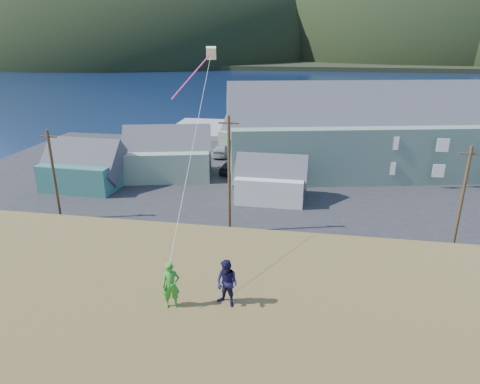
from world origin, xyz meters
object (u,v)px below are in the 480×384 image
at_px(shed_palegreen_near, 168,154).
at_px(shed_white, 271,180).
at_px(wharf, 248,131).
at_px(kite_flyer_navy, 227,283).
at_px(shed_teal, 84,166).
at_px(kite_flyer_green, 171,285).
at_px(shed_palegreen_far, 260,135).
at_px(lodge, 385,132).

relative_size(shed_palegreen_near, shed_white, 1.57).
xyz_separation_m(wharf, kite_flyer_navy, (8.24, -58.59, 7.58)).
distance_m(shed_teal, kite_flyer_green, 35.46).
distance_m(kite_flyer_green, kite_flyer_navy, 1.84).
xyz_separation_m(wharf, shed_teal, (-13.26, -30.03, 1.99)).
height_order(shed_teal, shed_palegreen_near, shed_palegreen_near).
bearing_deg(kite_flyer_green, shed_palegreen_near, 87.34).
height_order(shed_palegreen_near, shed_palegreen_far, shed_palegreen_near).
bearing_deg(shed_teal, lodge, 20.74).
height_order(shed_white, kite_flyer_green, kite_flyer_green).
distance_m(lodge, shed_palegreen_near, 25.56).
height_order(shed_palegreen_near, kite_flyer_navy, kite_flyer_navy).
height_order(wharf, lodge, lodge).
bearing_deg(kite_flyer_green, shed_palegreen_far, 71.39).
bearing_deg(kite_flyer_navy, lodge, 98.33).
height_order(lodge, shed_palegreen_near, lodge).
distance_m(shed_teal, shed_palegreen_far, 23.96).
xyz_separation_m(shed_white, kite_flyer_navy, (1.25, -28.19, 5.85)).
bearing_deg(kite_flyer_green, wharf, 74.21).
relative_size(lodge, kite_flyer_navy, 23.15).
bearing_deg(kite_flyer_navy, shed_palegreen_far, 119.54).
height_order(wharf, shed_teal, shed_teal).
bearing_deg(wharf, shed_teal, -113.82).
bearing_deg(shed_palegreen_far, kite_flyer_navy, -69.39).
height_order(wharf, shed_palegreen_far, shed_palegreen_far).
xyz_separation_m(lodge, shed_white, (-12.25, -11.40, -2.82)).
relative_size(shed_palegreen_near, kite_flyer_navy, 6.73).
xyz_separation_m(shed_white, kite_flyer_green, (-0.55, -28.59, 5.83)).
distance_m(lodge, shed_teal, 34.40).
bearing_deg(shed_palegreen_near, lodge, 0.01).
xyz_separation_m(shed_teal, shed_palegreen_near, (7.74, 5.07, 0.30)).
xyz_separation_m(shed_palegreen_near, shed_white, (12.50, -5.44, -0.56)).
distance_m(shed_teal, shed_white, 20.24).
distance_m(lodge, kite_flyer_green, 42.10).
distance_m(shed_palegreen_near, shed_white, 13.64).
relative_size(shed_teal, kite_flyer_navy, 5.10).
bearing_deg(shed_palegreen_near, kite_flyer_green, -84.20).
bearing_deg(lodge, kite_flyer_navy, -118.25).
distance_m(shed_palegreen_near, kite_flyer_green, 36.45).
relative_size(lodge, shed_white, 5.38).
height_order(lodge, shed_white, lodge).
bearing_deg(shed_palegreen_far, wharf, 120.70).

